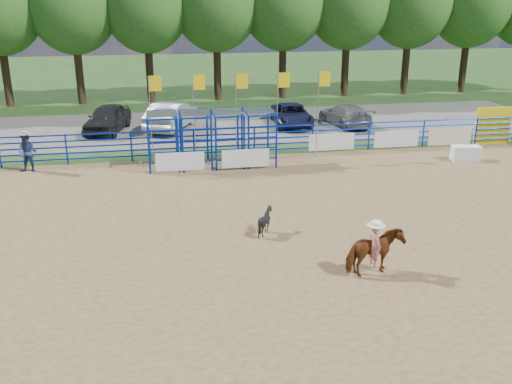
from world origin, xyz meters
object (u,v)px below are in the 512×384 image
at_px(announcer_table, 466,153).
at_px(calf, 265,221).
at_px(spectator_cowboy, 28,152).
at_px(car_d, 345,115).
at_px(car_a, 107,118).
at_px(car_b, 171,115).
at_px(car_c, 291,115).
at_px(horse_and_rider, 375,249).

xyz_separation_m(announcer_table, calf, (-11.30, -7.01, 0.10)).
relative_size(spectator_cowboy, car_d, 0.42).
distance_m(announcer_table, car_a, 19.85).
distance_m(spectator_cowboy, car_b, 10.11).
distance_m(spectator_cowboy, car_a, 8.12).
bearing_deg(car_b, car_a, 22.24).
xyz_separation_m(spectator_cowboy, car_b, (6.71, 7.55, -0.12)).
xyz_separation_m(announcer_table, car_c, (-6.55, 9.02, 0.28)).
xyz_separation_m(spectator_cowboy, car_a, (3.01, 7.55, -0.16)).
bearing_deg(announcer_table, car_a, 152.04).
relative_size(calf, car_a, 0.20).
bearing_deg(horse_and_rider, spectator_cowboy, 133.84).
bearing_deg(horse_and_rider, car_c, 83.47).
bearing_deg(car_c, calf, -102.48).
distance_m(calf, car_d, 17.47).
bearing_deg(car_b, announcer_table, 168.15).
relative_size(spectator_cowboy, car_b, 0.37).
relative_size(car_c, car_d, 1.04).
bearing_deg(car_b, car_c, -160.18).
distance_m(announcer_table, calf, 13.29).
bearing_deg(car_d, car_b, -13.99).
relative_size(car_b, car_c, 1.07).
relative_size(horse_and_rider, spectator_cowboy, 1.23).
relative_size(announcer_table, horse_and_rider, 0.59).
relative_size(horse_and_rider, car_d, 0.51).
distance_m(car_c, car_d, 3.30).
height_order(car_b, car_c, car_b).
distance_m(horse_and_rider, car_c, 19.63).
distance_m(car_b, car_c, 7.28).
height_order(calf, car_d, car_d).
relative_size(horse_and_rider, car_b, 0.46).
bearing_deg(car_a, car_c, 12.66).
xyz_separation_m(calf, car_b, (-2.52, 16.32, 0.35)).
bearing_deg(announcer_table, car_c, 125.97).
relative_size(calf, car_b, 0.18).
height_order(calf, car_c, car_c).
height_order(horse_and_rider, calf, horse_and_rider).
height_order(horse_and_rider, spectator_cowboy, horse_and_rider).
xyz_separation_m(car_b, car_d, (10.53, -0.80, -0.18)).
xyz_separation_m(spectator_cowboy, car_d, (17.24, 6.76, -0.29)).
bearing_deg(horse_and_rider, car_d, 73.88).
height_order(announcer_table, car_a, car_a).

